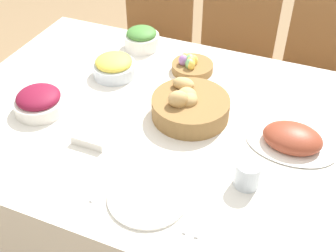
{
  "coord_description": "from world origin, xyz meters",
  "views": [
    {
      "loc": [
        0.44,
        -1.1,
        1.69
      ],
      "look_at": [
        0.02,
        -0.08,
        0.76
      ],
      "focal_mm": 45.0,
      "sensor_mm": 36.0,
      "label": 1
    }
  ],
  "objects_px": {
    "ham_platter": "(292,139)",
    "spoon": "(205,215)",
    "bread_basket": "(189,106)",
    "pineapple_bowl": "(114,66)",
    "beet_salad_bowl": "(39,101)",
    "green_salad_bowl": "(142,38)",
    "chair_far_right": "(320,67)",
    "drinking_cup": "(248,174)",
    "dinner_plate": "(148,196)",
    "egg_basket": "(191,66)",
    "butter_dish": "(92,138)",
    "chair_far_center": "(232,49)",
    "chair_far_left": "(151,33)",
    "fork": "(105,183)",
    "knife": "(195,212)"
  },
  "relations": [
    {
      "from": "bread_basket",
      "to": "spoon",
      "type": "relative_size",
      "value": 1.76
    },
    {
      "from": "chair_far_center",
      "to": "drinking_cup",
      "type": "bearing_deg",
      "value": -73.86
    },
    {
      "from": "chair_far_right",
      "to": "knife",
      "type": "xyz_separation_m",
      "value": [
        -0.24,
        -1.27,
        0.2
      ]
    },
    {
      "from": "ham_platter",
      "to": "spoon",
      "type": "relative_size",
      "value": 1.91
    },
    {
      "from": "ham_platter",
      "to": "dinner_plate",
      "type": "distance_m",
      "value": 0.53
    },
    {
      "from": "butter_dish",
      "to": "dinner_plate",
      "type": "bearing_deg",
      "value": -28.72
    },
    {
      "from": "chair_far_left",
      "to": "knife",
      "type": "xyz_separation_m",
      "value": [
        0.71,
        -1.27,
        0.2
      ]
    },
    {
      "from": "fork",
      "to": "beet_salad_bowl",
      "type": "bearing_deg",
      "value": 151.26
    },
    {
      "from": "bread_basket",
      "to": "egg_basket",
      "type": "xyz_separation_m",
      "value": [
        -0.09,
        0.28,
        -0.02
      ]
    },
    {
      "from": "beet_salad_bowl",
      "to": "drinking_cup",
      "type": "distance_m",
      "value": 0.8
    },
    {
      "from": "green_salad_bowl",
      "to": "spoon",
      "type": "distance_m",
      "value": 0.98
    },
    {
      "from": "spoon",
      "to": "chair_far_right",
      "type": "bearing_deg",
      "value": 79.03
    },
    {
      "from": "chair_far_center",
      "to": "egg_basket",
      "type": "distance_m",
      "value": 0.62
    },
    {
      "from": "chair_far_center",
      "to": "butter_dish",
      "type": "distance_m",
      "value": 1.16
    },
    {
      "from": "bread_basket",
      "to": "pineapple_bowl",
      "type": "height_order",
      "value": "bread_basket"
    },
    {
      "from": "egg_basket",
      "to": "pineapple_bowl",
      "type": "xyz_separation_m",
      "value": [
        -0.28,
        -0.15,
        0.01
      ]
    },
    {
      "from": "bread_basket",
      "to": "chair_far_center",
      "type": "bearing_deg",
      "value": 93.97
    },
    {
      "from": "beet_salad_bowl",
      "to": "butter_dish",
      "type": "height_order",
      "value": "beet_salad_bowl"
    },
    {
      "from": "chair_far_center",
      "to": "green_salad_bowl",
      "type": "xyz_separation_m",
      "value": [
        -0.31,
        -0.48,
        0.24
      ]
    },
    {
      "from": "chair_far_left",
      "to": "pineapple_bowl",
      "type": "xyz_separation_m",
      "value": [
        0.16,
        -0.73,
        0.24
      ]
    },
    {
      "from": "bread_basket",
      "to": "beet_salad_bowl",
      "type": "bearing_deg",
      "value": -161.12
    },
    {
      "from": "pineapple_bowl",
      "to": "spoon",
      "type": "distance_m",
      "value": 0.8
    },
    {
      "from": "beet_salad_bowl",
      "to": "drinking_cup",
      "type": "bearing_deg",
      "value": -4.87
    },
    {
      "from": "dinner_plate",
      "to": "bread_basket",
      "type": "bearing_deg",
      "value": 93.01
    },
    {
      "from": "spoon",
      "to": "butter_dish",
      "type": "distance_m",
      "value": 0.48
    },
    {
      "from": "beet_salad_bowl",
      "to": "knife",
      "type": "height_order",
      "value": "beet_salad_bowl"
    },
    {
      "from": "bread_basket",
      "to": "drinking_cup",
      "type": "relative_size",
      "value": 3.29
    },
    {
      "from": "dinner_plate",
      "to": "knife",
      "type": "bearing_deg",
      "value": 0.0
    },
    {
      "from": "green_salad_bowl",
      "to": "butter_dish",
      "type": "xyz_separation_m",
      "value": [
        0.11,
        -0.64,
        -0.03
      ]
    },
    {
      "from": "chair_far_left",
      "to": "chair_far_right",
      "type": "height_order",
      "value": "same"
    },
    {
      "from": "spoon",
      "to": "ham_platter",
      "type": "bearing_deg",
      "value": 64.3
    },
    {
      "from": "chair_far_left",
      "to": "butter_dish",
      "type": "height_order",
      "value": "chair_far_left"
    },
    {
      "from": "pineapple_bowl",
      "to": "dinner_plate",
      "type": "bearing_deg",
      "value": -53.83
    },
    {
      "from": "bread_basket",
      "to": "butter_dish",
      "type": "xyz_separation_m",
      "value": [
        -0.26,
        -0.26,
        -0.03
      ]
    },
    {
      "from": "dinner_plate",
      "to": "beet_salad_bowl",
      "type": "bearing_deg",
      "value": 156.84
    },
    {
      "from": "dinner_plate",
      "to": "butter_dish",
      "type": "distance_m",
      "value": 0.32
    },
    {
      "from": "bread_basket",
      "to": "pineapple_bowl",
      "type": "bearing_deg",
      "value": 160.08
    },
    {
      "from": "egg_basket",
      "to": "drinking_cup",
      "type": "distance_m",
      "value": 0.65
    },
    {
      "from": "chair_far_right",
      "to": "beet_salad_bowl",
      "type": "distance_m",
      "value": 1.41
    },
    {
      "from": "chair_far_right",
      "to": "ham_platter",
      "type": "height_order",
      "value": "chair_far_right"
    },
    {
      "from": "ham_platter",
      "to": "green_salad_bowl",
      "type": "height_order",
      "value": "green_salad_bowl"
    },
    {
      "from": "ham_platter",
      "to": "fork",
      "type": "bearing_deg",
      "value": -141.77
    },
    {
      "from": "drinking_cup",
      "to": "dinner_plate",
      "type": "bearing_deg",
      "value": -147.24
    },
    {
      "from": "chair_far_center",
      "to": "spoon",
      "type": "relative_size",
      "value": 6.23
    },
    {
      "from": "pineapple_bowl",
      "to": "spoon",
      "type": "relative_size",
      "value": 1.11
    },
    {
      "from": "chair_far_left",
      "to": "fork",
      "type": "xyz_separation_m",
      "value": [
        0.42,
        -1.27,
        0.2
      ]
    },
    {
      "from": "ham_platter",
      "to": "beet_salad_bowl",
      "type": "bearing_deg",
      "value": -169.84
    },
    {
      "from": "chair_far_right",
      "to": "pineapple_bowl",
      "type": "xyz_separation_m",
      "value": [
        -0.79,
        -0.72,
        0.24
      ]
    },
    {
      "from": "green_salad_bowl",
      "to": "beet_salad_bowl",
      "type": "distance_m",
      "value": 0.58
    },
    {
      "from": "dinner_plate",
      "to": "green_salad_bowl",
      "type": "bearing_deg",
      "value": 116.2
    }
  ]
}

